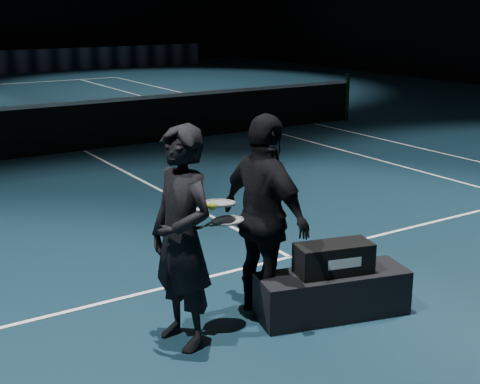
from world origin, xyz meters
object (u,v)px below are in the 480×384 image
at_px(racket_upper, 220,203).
at_px(player_a, 182,238).
at_px(racket_lower, 228,221).
at_px(player_b, 265,217).
at_px(tennis_balls, 208,204).
at_px(player_bench, 332,294).
at_px(racket_bag, 334,258).

bearing_deg(racket_upper, player_a, -178.29).
bearing_deg(racket_lower, player_a, 180.00).
bearing_deg(player_b, racket_upper, 85.08).
xyz_separation_m(player_b, tennis_balls, (-0.59, -0.06, 0.23)).
bearing_deg(player_a, tennis_balls, 87.64).
bearing_deg(player_a, player_b, 86.52).
bearing_deg(tennis_balls, player_bench, -15.16).
xyz_separation_m(racket_bag, racket_upper, (-0.94, 0.34, 0.56)).
relative_size(racket_bag, tennis_balls, 5.56).
distance_m(player_a, racket_lower, 0.45).
height_order(racket_bag, racket_lower, racket_lower).
xyz_separation_m(racket_lower, tennis_balls, (-0.19, -0.01, 0.18)).
height_order(racket_bag, tennis_balls, tennis_balls).
relative_size(racket_bag, player_b, 0.37).
xyz_separation_m(player_bench, player_b, (-0.49, 0.35, 0.69)).
distance_m(player_bench, player_a, 1.53).
bearing_deg(tennis_balls, player_b, 5.39).
relative_size(player_bench, racket_bag, 2.00).
xyz_separation_m(player_a, player_b, (0.85, 0.09, 0.00)).
distance_m(player_b, tennis_balls, 0.64).
xyz_separation_m(player_b, racket_upper, (-0.45, -0.01, 0.20)).
distance_m(player_bench, racket_upper, 1.34).
bearing_deg(player_bench, racket_bag, 0.00).
bearing_deg(racket_lower, racket_upper, 141.34).
xyz_separation_m(player_a, racket_upper, (0.39, 0.08, 0.20)).
xyz_separation_m(player_bench, player_a, (-1.33, 0.26, 0.69)).
bearing_deg(player_b, racket_lower, 90.16).
height_order(player_a, racket_upper, player_a).
xyz_separation_m(racket_lower, racket_upper, (-0.05, 0.03, 0.15)).
xyz_separation_m(player_a, racket_lower, (0.45, 0.05, 0.05)).
relative_size(player_b, racket_lower, 2.63).
relative_size(player_a, player_b, 1.00).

